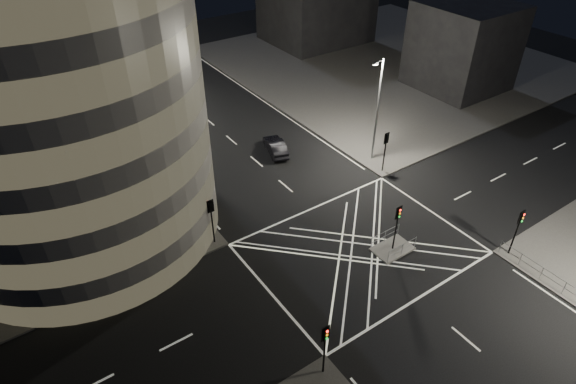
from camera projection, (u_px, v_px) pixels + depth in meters
ground at (359, 249)px, 36.63m from camera, size 120.00×120.00×0.00m
sidewalk_far_right at (388, 61)px, 67.84m from camera, size 42.00×42.00×0.15m
central_island at (392, 249)px, 36.50m from camera, size 3.00×2.00×0.15m
building_right_near at (463, 46)px, 57.98m from camera, size 10.00×10.00×10.00m
tree_a at (173, 183)px, 34.83m from camera, size 4.65×4.65×7.63m
tree_b at (143, 147)px, 38.80m from camera, size 4.07×4.07×7.34m
tree_c at (120, 124)px, 43.08m from camera, size 4.23×4.23×6.94m
tree_d at (98, 93)px, 46.64m from camera, size 5.21×5.21×8.25m
tree_e at (83, 83)px, 51.33m from camera, size 4.03×4.03×6.39m
traffic_signal_fl at (211, 214)px, 35.42m from camera, size 0.55×0.22×4.00m
traffic_signal_nl at (325, 341)px, 26.36m from camera, size 0.55×0.22×4.00m
traffic_signal_fr at (386, 145)px, 43.47m from camera, size 0.55×0.22×4.00m
traffic_signal_nr at (519, 225)px, 34.41m from camera, size 0.55×0.22×4.00m
traffic_signal_island at (397, 220)px, 34.83m from camera, size 0.55×0.22×4.00m
street_lamp_left_near at (170, 155)px, 37.05m from camera, size 1.25×0.25×10.00m
street_lamp_left_far at (99, 79)px, 49.04m from camera, size 1.25×0.25×10.00m
street_lamp_right_far at (377, 108)px, 43.68m from camera, size 1.25×0.25×10.00m
railing_near_right at (576, 296)px, 31.92m from camera, size 0.06×11.70×1.10m
railing_island_south at (402, 249)px, 35.54m from camera, size 2.80×0.06×1.10m
railing_island_north at (385, 236)px, 36.74m from camera, size 2.80×0.06×1.10m
sedan at (276, 146)px, 47.53m from camera, size 2.72×4.64×1.44m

